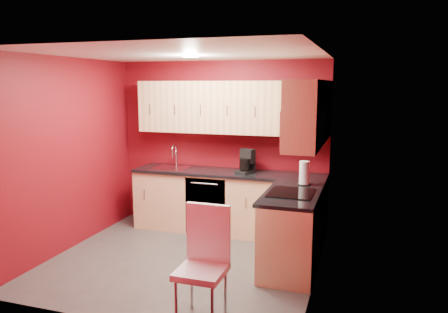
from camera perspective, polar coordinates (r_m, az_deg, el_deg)
The scene contains 21 objects.
floor at distance 5.56m, azimuth -5.31°, elevation -13.40°, with size 3.20×3.20×0.00m, color #44423F.
ceiling at distance 5.14m, azimuth -5.75°, elevation 13.25°, with size 3.20×3.20×0.00m, color white.
wall_back at distance 6.59m, azimuth -0.31°, elevation 1.54°, with size 3.20×3.20×0.00m, color maroon.
wall_front at distance 3.91m, azimuth -14.36°, elevation -4.22°, with size 3.20×3.20×0.00m, color maroon.
wall_left at distance 6.02m, azimuth -19.62°, elevation 0.24°, with size 3.00×3.00×0.00m, color maroon.
wall_right at distance 4.80m, azimuth 12.26°, elevation -1.62°, with size 3.00×3.00×0.00m, color maroon.
base_cabinets_back at distance 6.42m, azimuth 0.55°, elevation -6.12°, with size 2.80×0.60×0.87m, color #E4B882.
base_cabinets_right at distance 5.29m, azimuth 8.96°, elevation -9.65°, with size 0.60×1.30×0.87m, color #E4B882.
countertop_back at distance 6.30m, azimuth 0.52°, elevation -2.16°, with size 2.80×0.63×0.04m, color black.
countertop_right at distance 5.15m, azimuth 8.90°, elevation -4.89°, with size 0.63×1.27×0.04m, color black.
upper_cabinets_back at distance 6.31m, azimuth 0.92°, elevation 6.43°, with size 2.80×0.35×0.75m, color #E4B581.
upper_cabinets_right at distance 5.18m, azimuth 11.08°, elevation 6.31°, with size 0.35×1.55×0.75m.
microwave at distance 4.97m, azimuth 10.30°, elevation 3.58°, with size 0.42×0.76×0.42m.
cooktop at distance 5.11m, azimuth 8.79°, elevation -4.71°, with size 0.50×0.55×0.01m, color black.
sink at distance 6.62m, azimuth -6.88°, elevation -1.17°, with size 0.52×0.42×0.35m.
dishwasher_front at distance 6.23m, azimuth -2.46°, elevation -6.60°, with size 0.60×0.02×0.82m, color black.
downlight at distance 5.42m, azimuth -4.43°, elevation 12.91°, with size 0.20×0.20×0.01m, color white.
coffee_maker at distance 6.18m, azimuth 2.73°, elevation -0.63°, with size 0.20×0.27×0.33m, color black, non-canonical shape.
napkin_holder at distance 6.34m, azimuth 2.92°, elevation -1.26°, with size 0.13×0.13×0.14m, color black, non-canonical shape.
paper_towel at distance 5.54m, azimuth 10.45°, elevation -2.13°, with size 0.17×0.17×0.30m, color white, non-canonical shape.
dining_chair at distance 4.09m, azimuth -3.01°, elevation -14.03°, with size 0.42×0.45×1.05m, color white, non-canonical shape.
Camera 1 is at (2.06, -4.70, 2.15)m, focal length 35.00 mm.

